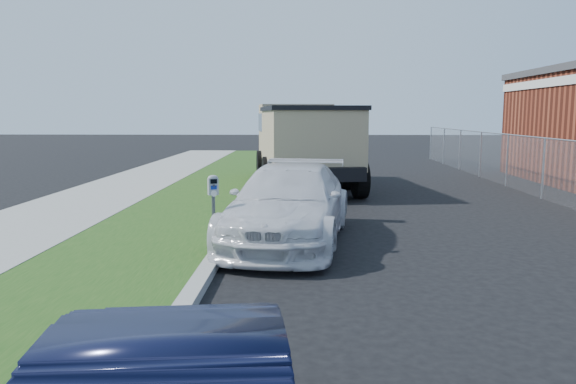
{
  "coord_description": "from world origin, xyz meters",
  "views": [
    {
      "loc": [
        -1.08,
        -9.75,
        2.49
      ],
      "look_at": [
        -1.4,
        1.0,
        1.0
      ],
      "focal_mm": 35.0,
      "sensor_mm": 36.0,
      "label": 1
    }
  ],
  "objects": [
    {
      "name": "dump_truck",
      "position": [
        -1.13,
        9.65,
        1.61
      ],
      "size": [
        3.81,
        7.64,
        2.87
      ],
      "rotation": [
        0.0,
        0.0,
        0.14
      ],
      "color": "black",
      "rests_on": "ground"
    },
    {
      "name": "ground",
      "position": [
        0.0,
        0.0,
        0.0
      ],
      "size": [
        120.0,
        120.0,
        0.0
      ],
      "primitive_type": "plane",
      "color": "black",
      "rests_on": "ground"
    },
    {
      "name": "streetside",
      "position": [
        -5.57,
        2.0,
        0.07
      ],
      "size": [
        6.12,
        50.0,
        0.15
      ],
      "color": "gray",
      "rests_on": "ground"
    },
    {
      "name": "white_wagon",
      "position": [
        -1.39,
        1.14,
        0.75
      ],
      "size": [
        2.79,
        5.41,
        1.5
      ],
      "primitive_type": "imported",
      "rotation": [
        0.0,
        0.0,
        -0.14
      ],
      "color": "silver",
      "rests_on": "ground"
    },
    {
      "name": "parking_meter",
      "position": [
        -2.66,
        -0.18,
        1.09
      ],
      "size": [
        0.21,
        0.18,
        1.33
      ],
      "rotation": [
        0.0,
        0.0,
        0.37
      ],
      "color": "#3F4247",
      "rests_on": "ground"
    },
    {
      "name": "chainlink_fence",
      "position": [
        6.0,
        7.0,
        1.26
      ],
      "size": [
        0.06,
        30.06,
        30.0
      ],
      "color": "slate",
      "rests_on": "ground"
    }
  ]
}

